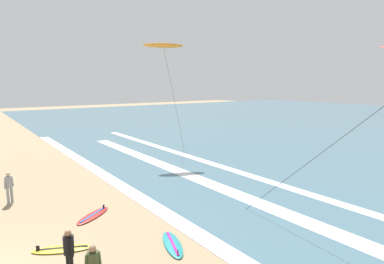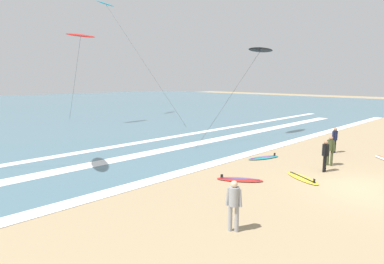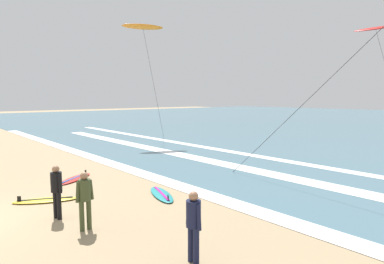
% 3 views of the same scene
% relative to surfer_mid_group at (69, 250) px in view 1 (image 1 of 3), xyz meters
% --- Properties ---
extents(wave_foam_shoreline, '(56.24, 0.85, 0.01)m').
position_rel_surfer_mid_group_xyz_m(wave_foam_shoreline, '(-0.71, 4.92, -0.94)').
color(wave_foam_shoreline, white).
rests_on(wave_foam_shoreline, ocean_surface).
extents(wave_foam_mid_break, '(44.94, 1.09, 0.01)m').
position_rel_surfer_mid_group_xyz_m(wave_foam_mid_break, '(-0.29, 9.42, -0.94)').
color(wave_foam_mid_break, white).
rests_on(wave_foam_mid_break, ocean_surface).
extents(wave_foam_outer_break, '(53.57, 0.75, 0.01)m').
position_rel_surfer_mid_group_xyz_m(wave_foam_outer_break, '(-0.64, 12.63, -0.94)').
color(wave_foam_outer_break, white).
rests_on(wave_foam_outer_break, ocean_surface).
extents(surfer_mid_group, '(0.52, 0.32, 1.60)m').
position_rel_surfer_mid_group_xyz_m(surfer_mid_group, '(0.00, 0.00, 0.00)').
color(surfer_mid_group, black).
rests_on(surfer_mid_group, ground).
extents(surfer_left_near, '(0.32, 0.49, 1.60)m').
position_rel_surfer_mid_group_xyz_m(surfer_left_near, '(-8.29, -0.70, 0.00)').
color(surfer_left_near, gray).
rests_on(surfer_left_near, ground).
extents(surfboard_right_spare, '(1.68, 2.07, 0.25)m').
position_rel_surfer_mid_group_xyz_m(surfboard_right_spare, '(-4.17, 2.13, -0.91)').
color(surfboard_right_spare, red).
rests_on(surfboard_right_spare, ground).
extents(surfboard_foreground_flat, '(1.46, 2.15, 0.25)m').
position_rel_surfer_mid_group_xyz_m(surfboard_foreground_flat, '(-1.91, 0.22, -0.91)').
color(surfboard_foreground_flat, yellow).
rests_on(surfboard_foreground_flat, ground).
extents(surfboard_near_water, '(2.18, 1.27, 0.25)m').
position_rel_surfer_mid_group_xyz_m(surfboard_near_water, '(0.17, 3.64, -0.91)').
color(surfboard_near_water, teal).
rests_on(surfboard_near_water, ground).
extents(kite_orange_low_near, '(2.97, 4.95, 9.20)m').
position_rel_surfer_mid_group_xyz_m(kite_orange_low_near, '(-12.41, 10.98, 7.99)').
color(kite_orange_low_near, orange).
rests_on(kite_orange_low_near, ground).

